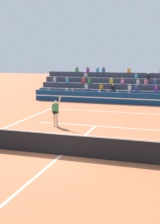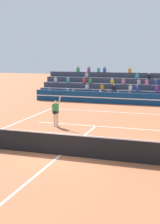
{
  "view_description": "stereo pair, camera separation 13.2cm",
  "coord_description": "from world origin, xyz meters",
  "views": [
    {
      "loc": [
        5.05,
        -13.12,
        4.63
      ],
      "look_at": [
        -0.75,
        5.32,
        1.1
      ],
      "focal_mm": 50.0,
      "sensor_mm": 36.0,
      "label": 1
    },
    {
      "loc": [
        5.17,
        -13.08,
        4.63
      ],
      "look_at": [
        -0.75,
        5.32,
        1.1
      ],
      "focal_mm": 50.0,
      "sensor_mm": 36.0,
      "label": 2
    }
  ],
  "objects": [
    {
      "name": "sponsor_banner_wall",
      "position": [
        0.0,
        16.34,
        0.55
      ],
      "size": [
        18.0,
        0.26,
        1.1
      ],
      "color": "navy",
      "rests_on": "ground"
    },
    {
      "name": "tennis_ball",
      "position": [
        0.47,
        10.0,
        0.03
      ],
      "size": [
        0.07,
        0.07,
        0.07
      ],
      "primitive_type": "sphere",
      "color": "#C6DB33",
      "rests_on": "ground"
    },
    {
      "name": "bleacher_stand",
      "position": [
        0.0,
        20.14,
        1.02
      ],
      "size": [
        18.88,
        4.75,
        3.38
      ],
      "color": "#383D4C",
      "rests_on": "ground"
    },
    {
      "name": "tennis_net",
      "position": [
        0.0,
        0.0,
        0.54
      ],
      "size": [
        12.0,
        0.1,
        1.1
      ],
      "color": "slate",
      "rests_on": "ground"
    },
    {
      "name": "ground_plane",
      "position": [
        0.0,
        0.0,
        0.0
      ],
      "size": [
        120.0,
        120.0,
        0.0
      ],
      "primitive_type": "plane",
      "color": "#AD603D"
    },
    {
      "name": "tennis_player",
      "position": [
        -2.47,
        5.53,
        0.99
      ],
      "size": [
        0.86,
        0.35,
        2.5
      ],
      "color": "beige",
      "rests_on": "ground"
    },
    {
      "name": "court_lines",
      "position": [
        0.0,
        0.0,
        0.0
      ],
      "size": [
        11.1,
        23.9,
        0.01
      ],
      "color": "white",
      "rests_on": "ground"
    }
  ]
}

